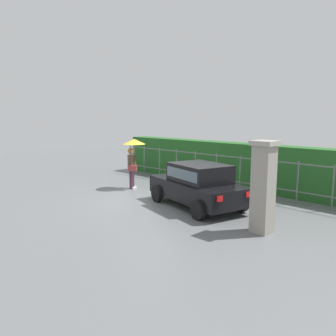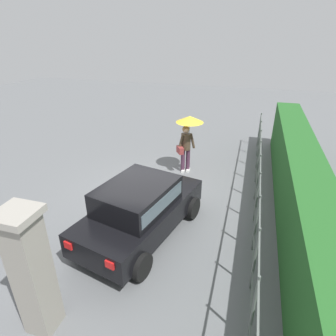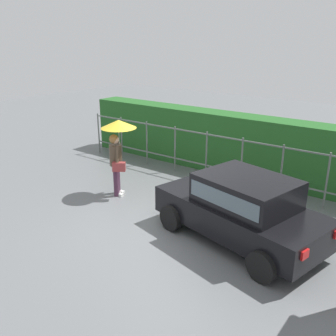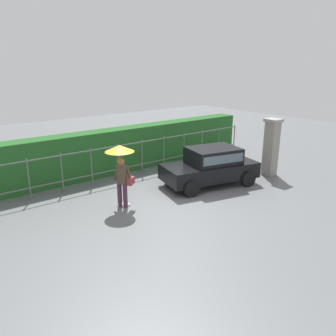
# 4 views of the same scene
# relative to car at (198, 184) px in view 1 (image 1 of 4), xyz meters

# --- Properties ---
(ground_plane) EXTENTS (40.00, 40.00, 0.00)m
(ground_plane) POSITION_rel_car_xyz_m (-1.73, -0.54, -0.80)
(ground_plane) COLOR slate
(car) EXTENTS (3.98, 2.51, 1.48)m
(car) POSITION_rel_car_xyz_m (0.00, 0.00, 0.00)
(car) COLOR black
(car) RESTS_ON ground
(pedestrian) EXTENTS (0.95, 0.95, 2.10)m
(pedestrian) POSITION_rel_car_xyz_m (-3.86, 0.29, 0.74)
(pedestrian) COLOR #47283D
(pedestrian) RESTS_ON ground
(gate_pillar) EXTENTS (0.60, 0.60, 2.42)m
(gate_pillar) POSITION_rel_car_xyz_m (2.84, -0.71, 0.44)
(gate_pillar) COLOR gray
(gate_pillar) RESTS_ON ground
(fence_section) EXTENTS (11.84, 0.05, 1.50)m
(fence_section) POSITION_rel_car_xyz_m (-1.38, 2.75, 0.02)
(fence_section) COLOR #59605B
(fence_section) RESTS_ON ground
(hedge_row) EXTENTS (12.79, 0.90, 1.90)m
(hedge_row) POSITION_rel_car_xyz_m (-1.38, 3.79, 0.15)
(hedge_row) COLOR #235B23
(hedge_row) RESTS_ON ground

